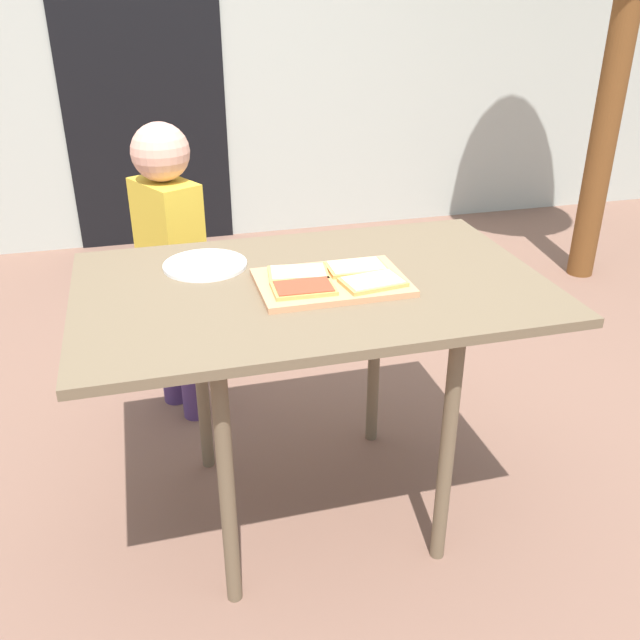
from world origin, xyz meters
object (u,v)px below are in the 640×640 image
(plate_white_left, at_px, (205,265))
(pizza_slice_near_left, at_px, (304,288))
(pizza_slice_far_left, at_px, (298,273))
(pizza_slice_far_right, at_px, (356,267))
(cutting_board, at_px, (332,282))
(child_left, at_px, (171,252))
(pizza_slice_near_right, at_px, (373,282))
(dining_table, at_px, (312,308))

(plate_white_left, bearing_deg, pizza_slice_near_left, -50.77)
(pizza_slice_far_left, bearing_deg, pizza_slice_far_right, 0.04)
(cutting_board, height_order, plate_white_left, cutting_board)
(pizza_slice_near_left, relative_size, child_left, 0.15)
(plate_white_left, distance_m, child_left, 0.49)
(child_left, bearing_deg, pizza_slice_near_right, -57.90)
(pizza_slice_far_left, bearing_deg, child_left, 114.90)
(pizza_slice_near_right, relative_size, pizza_slice_far_left, 1.00)
(pizza_slice_far_right, bearing_deg, pizza_slice_near_right, -84.14)
(pizza_slice_near_left, height_order, child_left, child_left)
(pizza_slice_far_right, bearing_deg, plate_white_left, 156.59)
(pizza_slice_far_right, bearing_deg, pizza_slice_far_left, -179.96)
(dining_table, height_order, pizza_slice_far_right, pizza_slice_far_right)
(dining_table, relative_size, child_left, 1.15)
(pizza_slice_near_right, relative_size, plate_white_left, 0.73)
(pizza_slice_far_left, height_order, plate_white_left, pizza_slice_far_left)
(cutting_board, distance_m, pizza_slice_far_right, 0.10)
(pizza_slice_far_left, bearing_deg, pizza_slice_near_right, -31.58)
(pizza_slice_far_right, height_order, child_left, child_left)
(pizza_slice_far_left, distance_m, child_left, 0.71)
(dining_table, bearing_deg, plate_white_left, 144.46)
(cutting_board, distance_m, pizza_slice_near_right, 0.11)
(pizza_slice_far_right, distance_m, child_left, 0.79)
(pizza_slice_near_right, distance_m, pizza_slice_near_left, 0.18)
(cutting_board, relative_size, plate_white_left, 1.67)
(dining_table, relative_size, cutting_board, 3.17)
(pizza_slice_far_right, distance_m, pizza_slice_far_left, 0.16)
(cutting_board, bearing_deg, pizza_slice_far_left, 147.66)
(pizza_slice_far_right, xyz_separation_m, child_left, (-0.45, 0.63, -0.15))
(pizza_slice_near_right, relative_size, pizza_slice_far_right, 1.07)
(pizza_slice_near_right, distance_m, plate_white_left, 0.47)
(pizza_slice_near_right, xyz_separation_m, plate_white_left, (-0.39, 0.27, -0.02))
(cutting_board, relative_size, pizza_slice_near_right, 2.28)
(cutting_board, bearing_deg, pizza_slice_far_right, 30.69)
(pizza_slice_near_right, bearing_deg, child_left, 122.10)
(cutting_board, height_order, pizza_slice_far_left, pizza_slice_far_left)
(cutting_board, bearing_deg, plate_white_left, 144.51)
(pizza_slice_far_right, height_order, plate_white_left, pizza_slice_far_right)
(child_left, bearing_deg, pizza_slice_near_left, -68.69)
(pizza_slice_far_left, bearing_deg, pizza_slice_near_left, -95.66)
(dining_table, bearing_deg, child_left, 116.61)
(pizza_slice_near_left, relative_size, pizza_slice_far_right, 1.01)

